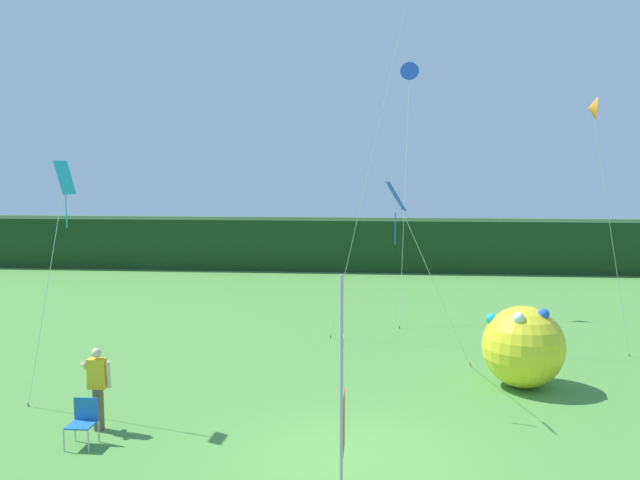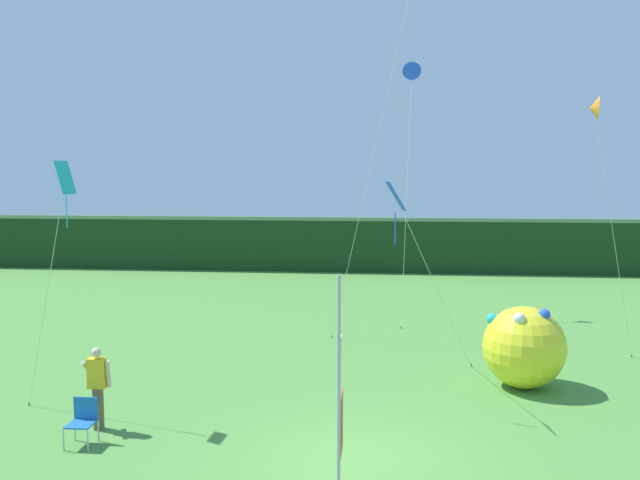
{
  "view_description": "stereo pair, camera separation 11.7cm",
  "coord_description": "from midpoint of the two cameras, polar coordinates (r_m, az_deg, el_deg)",
  "views": [
    {
      "loc": [
        0.3,
        -11.84,
        5.36
      ],
      "look_at": [
        -0.98,
        3.17,
        3.72
      ],
      "focal_mm": 37.8,
      "sensor_mm": 36.0,
      "label": 1
    },
    {
      "loc": [
        0.42,
        -11.83,
        5.36
      ],
      "look_at": [
        -0.98,
        3.17,
        3.72
      ],
      "focal_mm": 37.8,
      "sensor_mm": 36.0,
      "label": 2
    }
  ],
  "objects": [
    {
      "name": "ground_plane",
      "position": [
        12.99,
        3.43,
        -18.16
      ],
      "size": [
        120.0,
        120.0,
        0.0
      ],
      "primitive_type": "plane",
      "color": "#518E3D"
    },
    {
      "name": "distant_treeline",
      "position": [
        35.32,
        4.71,
        -0.38
      ],
      "size": [
        80.0,
        2.4,
        2.64
      ],
      "primitive_type": "cube",
      "color": "#193819",
      "rests_on": "ground"
    },
    {
      "name": "banner_flag",
      "position": [
        10.85,
        2.01,
        -12.94
      ],
      "size": [
        0.06,
        1.03,
        3.76
      ],
      "color": "#B7B7BC",
      "rests_on": "ground"
    },
    {
      "name": "person_near_banner",
      "position": [
        14.74,
        -18.1,
        -11.65
      ],
      "size": [
        0.55,
        0.48,
        1.71
      ],
      "color": "brown",
      "rests_on": "ground"
    },
    {
      "name": "inflatable_balloon",
      "position": [
        17.29,
        17.08,
        -8.65
      ],
      "size": [
        2.0,
        2.0,
        2.02
      ],
      "color": "yellow",
      "rests_on": "ground"
    },
    {
      "name": "folding_chair",
      "position": [
        14.22,
        -19.2,
        -14.07
      ],
      "size": [
        0.51,
        0.51,
        0.89
      ],
      "color": "#BCBCC1",
      "rests_on": "ground"
    },
    {
      "name": "kite_blue_delta_1",
      "position": [
        25.8,
        7.91,
        13.79
      ],
      "size": [
        0.73,
        3.69,
        9.21
      ],
      "color": "brown",
      "rests_on": "ground"
    },
    {
      "name": "kite_orange_delta_2",
      "position": [
        20.16,
        22.39,
        10.18
      ],
      "size": [
        1.56,
        0.7,
        7.29
      ],
      "color": "brown",
      "rests_on": "ground"
    },
    {
      "name": "kite_cyan_diamond_3",
      "position": [
        15.27,
        -20.7,
        3.86
      ],
      "size": [
        1.36,
        0.59,
        5.49
      ],
      "color": "brown",
      "rests_on": "ground"
    },
    {
      "name": "kite_blue_diamond_4",
      "position": [
        14.93,
        7.08,
        2.62
      ],
      "size": [
        2.4,
        3.59,
        5.06
      ],
      "color": "brown",
      "rests_on": "ground"
    }
  ]
}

